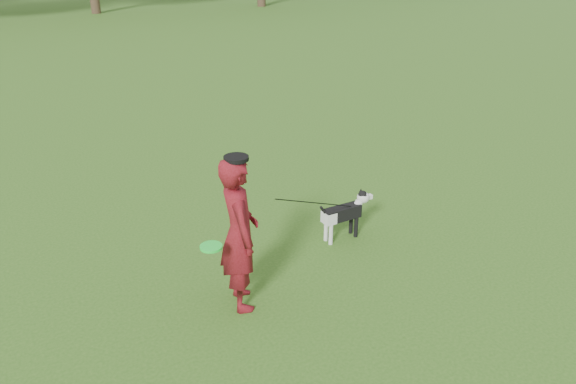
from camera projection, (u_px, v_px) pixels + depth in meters
ground at (261, 276)px, 6.79m from camera, size 120.00×120.00×0.00m
man at (239, 234)px, 5.95m from camera, size 0.56×0.72×1.75m
dog at (346, 211)px, 7.50m from camera, size 0.86×0.17×0.66m
man_held_items at (319, 203)px, 6.74m from camera, size 2.48×0.91×1.32m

